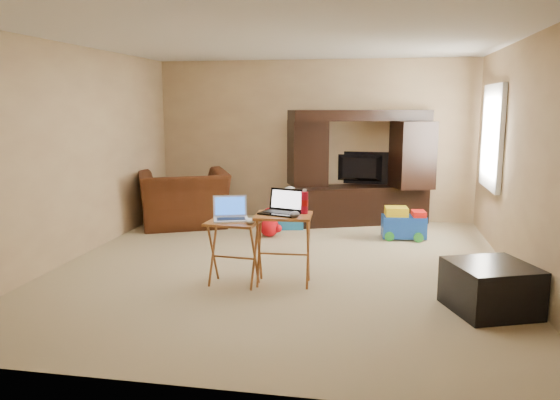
% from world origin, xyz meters
% --- Properties ---
extents(floor, '(5.50, 5.50, 0.00)m').
position_xyz_m(floor, '(0.00, 0.00, 0.00)').
color(floor, tan).
rests_on(floor, ground).
extents(ceiling, '(5.50, 5.50, 0.00)m').
position_xyz_m(ceiling, '(0.00, 0.00, 2.50)').
color(ceiling, silver).
rests_on(ceiling, ground).
extents(wall_back, '(5.00, 0.00, 5.00)m').
position_xyz_m(wall_back, '(0.00, 2.75, 1.25)').
color(wall_back, tan).
rests_on(wall_back, ground).
extents(wall_front, '(5.00, 0.00, 5.00)m').
position_xyz_m(wall_front, '(0.00, -2.75, 1.25)').
color(wall_front, tan).
rests_on(wall_front, ground).
extents(wall_left, '(0.00, 5.50, 5.50)m').
position_xyz_m(wall_left, '(-2.50, 0.00, 1.25)').
color(wall_left, tan).
rests_on(wall_left, ground).
extents(wall_right, '(0.00, 5.50, 5.50)m').
position_xyz_m(wall_right, '(2.50, 0.00, 1.25)').
color(wall_right, tan).
rests_on(wall_right, ground).
extents(window_pane, '(0.00, 1.20, 1.20)m').
position_xyz_m(window_pane, '(2.48, 1.55, 1.40)').
color(window_pane, white).
rests_on(window_pane, ground).
extents(window_frame, '(0.06, 1.14, 1.34)m').
position_xyz_m(window_frame, '(2.46, 1.55, 1.40)').
color(window_frame, white).
rests_on(window_frame, ground).
extents(entertainment_center, '(2.16, 1.25, 1.73)m').
position_xyz_m(entertainment_center, '(0.73, 2.46, 0.87)').
color(entertainment_center, black).
rests_on(entertainment_center, floor).
extents(television, '(0.88, 0.18, 0.51)m').
position_xyz_m(television, '(0.73, 2.66, 0.83)').
color(television, black).
rests_on(television, entertainment_center).
extents(recliner, '(1.63, 1.56, 0.83)m').
position_xyz_m(recliner, '(-1.83, 1.78, 0.42)').
color(recliner, '#4C2310').
rests_on(recliner, floor).
extents(child_rocker, '(0.50, 0.54, 0.54)m').
position_xyz_m(child_rocker, '(-0.26, 1.96, 0.27)').
color(child_rocker, '#1C6C9C').
rests_on(child_rocker, floor).
extents(plush_toy, '(0.37, 0.31, 0.41)m').
position_xyz_m(plush_toy, '(-0.44, 1.36, 0.20)').
color(plush_toy, red).
rests_on(plush_toy, floor).
extents(push_toy, '(0.64, 0.49, 0.45)m').
position_xyz_m(push_toy, '(1.39, 1.57, 0.22)').
color(push_toy, '#1646B7').
rests_on(push_toy, floor).
extents(ottoman, '(0.87, 0.87, 0.43)m').
position_xyz_m(ottoman, '(2.04, -1.00, 0.22)').
color(ottoman, black).
rests_on(ottoman, floor).
extents(tray_table_left, '(0.54, 0.45, 0.66)m').
position_xyz_m(tray_table_left, '(-0.38, -0.72, 0.33)').
color(tray_table_left, '#9D5726').
rests_on(tray_table_left, floor).
extents(tray_table_right, '(0.59, 0.48, 0.73)m').
position_xyz_m(tray_table_right, '(0.11, -0.61, 0.36)').
color(tray_table_right, '#AD6929').
rests_on(tray_table_right, floor).
extents(laptop_left, '(0.42, 0.38, 0.24)m').
position_xyz_m(laptop_left, '(-0.41, -0.69, 0.78)').
color(laptop_left, silver).
rests_on(laptop_left, tray_table_left).
extents(laptop_right, '(0.45, 0.41, 0.24)m').
position_xyz_m(laptop_right, '(0.07, -0.59, 0.85)').
color(laptop_right, black).
rests_on(laptop_right, tray_table_right).
extents(mouse_left, '(0.10, 0.14, 0.05)m').
position_xyz_m(mouse_left, '(-0.19, -0.79, 0.69)').
color(mouse_left, silver).
rests_on(mouse_left, tray_table_left).
extents(mouse_right, '(0.11, 0.16, 0.06)m').
position_xyz_m(mouse_right, '(0.24, -0.73, 0.76)').
color(mouse_right, '#403F44').
rests_on(mouse_right, tray_table_right).
extents(water_bottle, '(0.07, 0.07, 0.22)m').
position_xyz_m(water_bottle, '(0.31, -0.53, 0.84)').
color(water_bottle, red).
rests_on(water_bottle, tray_table_right).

